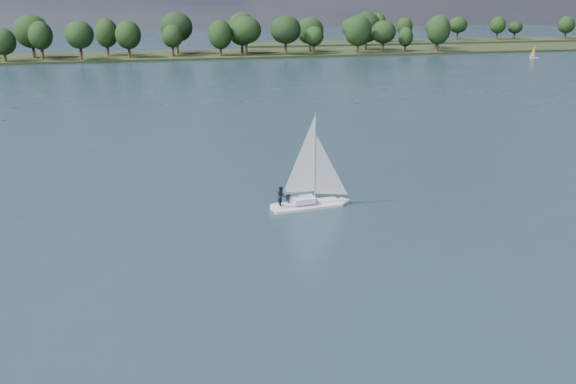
# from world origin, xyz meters

# --- Properties ---
(ground) EXTENTS (700.00, 700.00, 0.00)m
(ground) POSITION_xyz_m (0.00, 100.00, 0.00)
(ground) COLOR #233342
(ground) RESTS_ON ground
(far_shore) EXTENTS (660.00, 40.00, 1.50)m
(far_shore) POSITION_xyz_m (0.00, 212.00, 0.00)
(far_shore) COLOR black
(far_shore) RESTS_ON ground
(far_shore_back) EXTENTS (220.00, 30.00, 1.40)m
(far_shore_back) POSITION_xyz_m (160.00, 260.00, 0.00)
(far_shore_back) COLOR black
(far_shore_back) RESTS_ON ground
(sailboat) EXTENTS (7.06, 2.54, 9.11)m
(sailboat) POSITION_xyz_m (6.08, 35.46, 2.54)
(sailboat) COLOR silver
(sailboat) RESTS_ON ground
(dinghy_orange) EXTENTS (3.04, 1.95, 4.52)m
(dinghy_orange) POSITION_xyz_m (130.85, 169.39, 1.07)
(dinghy_orange) COLOR silver
(dinghy_orange) RESTS_ON ground
(treeline) EXTENTS (562.46, 73.51, 18.27)m
(treeline) POSITION_xyz_m (-5.87, 207.96, 8.07)
(treeline) COLOR black
(treeline) RESTS_ON ground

